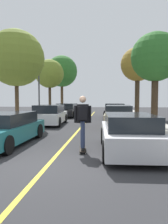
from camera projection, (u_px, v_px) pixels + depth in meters
name	position (u px, v px, depth m)	size (l,w,h in m)	color
ground	(49.00, 164.00, 5.90)	(80.00, 80.00, 0.00)	#2D2D30
center_line	(72.00, 138.00, 9.87)	(0.12, 39.20, 0.01)	gold
parked_car_left_nearest	(7.00, 129.00, 8.43)	(1.88, 4.44, 1.25)	#196066
parked_car_left_near	(50.00, 115.00, 14.80)	(2.09, 4.08, 1.38)	white
parked_car_left_far	(67.00, 110.00, 21.41)	(2.04, 4.65, 1.33)	black
parked_car_right_nearest	(129.00, 133.00, 7.16)	(1.97, 4.12, 1.30)	#B7B7BC
parked_car_right_near	(118.00, 117.00, 13.31)	(1.90, 4.19, 1.39)	#BCAD89
parked_car_right_far	(114.00, 111.00, 19.72)	(2.02, 4.56, 1.37)	black
street_tree_left_nearest	(16.00, 58.00, 14.26)	(3.78, 3.78, 6.28)	#4C3823
street_tree_left_near	(50.00, 74.00, 22.71)	(3.04, 3.04, 5.86)	#3D2D1E
street_tree_left_far	(62.00, 71.00, 28.90)	(4.23, 4.23, 7.51)	#4C3823
street_tree_right_nearest	(155.00, 58.00, 12.59)	(2.90, 2.90, 5.60)	#3D2D1E
street_tree_right_near	(138.00, 65.00, 19.77)	(3.15, 3.15, 6.45)	#3D2D1E
fire_hydrant	(148.00, 123.00, 11.62)	(0.20, 0.20, 0.70)	#B2140F
streetlamp	(39.00, 83.00, 17.94)	(0.36, 0.24, 5.23)	#38383D
skateboard	(83.00, 149.00, 7.27)	(0.31, 0.86, 0.10)	black
skateboarder	(83.00, 119.00, 7.17)	(0.59, 0.71, 1.80)	black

